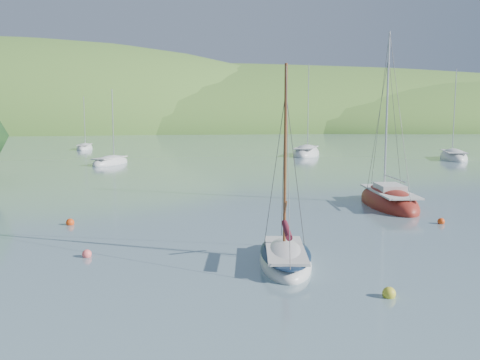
{
  "coord_description": "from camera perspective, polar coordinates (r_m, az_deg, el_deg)",
  "views": [
    {
      "loc": [
        -2.71,
        -18.9,
        5.87
      ],
      "look_at": [
        0.18,
        8.0,
        2.38
      ],
      "focal_mm": 40.0,
      "sensor_mm": 36.0,
      "label": 1
    }
  ],
  "objects": [
    {
      "name": "distant_sloop_a",
      "position": [
        61.23,
        -13.66,
        1.8
      ],
      "size": [
        4.62,
        6.69,
        9.04
      ],
      "rotation": [
        0.0,
        0.0,
        -0.42
      ],
      "color": "silver",
      "rests_on": "ground"
    },
    {
      "name": "distant_sloop_b",
      "position": [
        72.06,
        7.09,
        2.8
      ],
      "size": [
        6.36,
        9.81,
        13.2
      ],
      "rotation": [
        0.0,
        0.0,
        -0.37
      ],
      "color": "silver",
      "rests_on": "ground"
    },
    {
      "name": "distant_sloop_c",
      "position": [
        86.28,
        -16.24,
        3.27
      ],
      "size": [
        2.2,
        6.2,
        8.84
      ],
      "rotation": [
        0.0,
        0.0,
        0.0
      ],
      "color": "silver",
      "rests_on": "ground"
    },
    {
      "name": "sloop_red",
      "position": [
        34.68,
        15.56,
        -2.29
      ],
      "size": [
        3.22,
        8.07,
        11.7
      ],
      "rotation": [
        0.0,
        0.0,
        -0.06
      ],
      "color": "maroon",
      "rests_on": "ground"
    },
    {
      "name": "daysailer_white",
      "position": [
        20.98,
        4.85,
        -8.35
      ],
      "size": [
        2.63,
        5.57,
        8.25
      ],
      "rotation": [
        0.0,
        0.0,
        -0.13
      ],
      "color": "silver",
      "rests_on": "ground"
    },
    {
      "name": "distant_sloop_d",
      "position": [
        70.68,
        21.81,
        2.23
      ],
      "size": [
        5.47,
        8.9,
        11.99
      ],
      "rotation": [
        0.0,
        0.0,
        -0.32
      ],
      "color": "silver",
      "rests_on": "ground"
    },
    {
      "name": "mooring_buoys",
      "position": [
        23.39,
        -0.65,
        -6.87
      ],
      "size": [
        19.72,
        12.71,
        0.43
      ],
      "color": "gold",
      "rests_on": "ground"
    },
    {
      "name": "ground",
      "position": [
        19.97,
        1.96,
        -9.74
      ],
      "size": [
        700.0,
        700.0,
        0.0
      ],
      "primitive_type": "plane",
      "color": "slate",
      "rests_on": "ground"
    },
    {
      "name": "shoreline_hills",
      "position": [
        191.54,
        -8.26,
        5.53
      ],
      "size": [
        690.0,
        135.0,
        56.0
      ],
      "color": "#376C29",
      "rests_on": "ground"
    }
  ]
}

